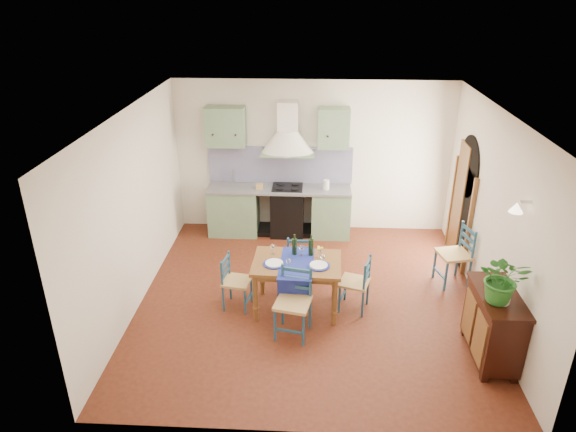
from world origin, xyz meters
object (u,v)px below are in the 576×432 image
object	(u,v)px
chair_near	(293,302)
potted_plant	(503,279)
dining_table	(297,267)
sideboard	(493,323)

from	to	relation	value
chair_near	potted_plant	xyz separation A→B (m)	(2.42, -0.50, 0.75)
dining_table	potted_plant	bearing A→B (deg)	-24.02
chair_near	potted_plant	distance (m)	2.58
sideboard	potted_plant	size ratio (longest dim) A/B	1.72
chair_near	sideboard	world-z (taller)	chair_near
chair_near	potted_plant	bearing A→B (deg)	-11.73
dining_table	potted_plant	distance (m)	2.68
dining_table	sideboard	size ratio (longest dim) A/B	1.20
dining_table	chair_near	xyz separation A→B (m)	(-0.03, -0.56, -0.20)
dining_table	chair_near	size ratio (longest dim) A/B	1.32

